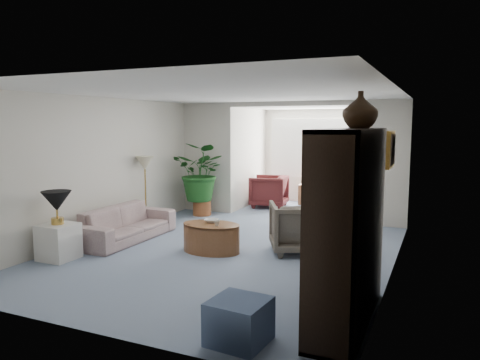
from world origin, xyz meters
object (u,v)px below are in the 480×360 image
at_px(floor_lamp, 145,163).
at_px(sunroom_table, 307,194).
at_px(coffee_cup, 217,223).
at_px(table_lamp, 57,201).
at_px(side_table_dark, 346,234).
at_px(framed_picture, 392,149).
at_px(ottoman, 239,321).
at_px(sunroom_chair_blue, 330,197).
at_px(end_table, 59,242).
at_px(coffee_bowl, 211,221).
at_px(entertainment_cabinet, 348,227).
at_px(sofa, 126,224).
at_px(wingback_chair, 298,227).
at_px(sunroom_chair_maroon, 269,191).
at_px(cabinet_urn, 360,110).
at_px(coffee_table, 211,238).
at_px(plant_pot, 202,208).

xyz_separation_m(floor_lamp, sunroom_table, (2.30, 3.65, -1.00)).
relative_size(coffee_cup, sunroom_table, 0.19).
relative_size(table_lamp, side_table_dark, 0.74).
xyz_separation_m(framed_picture, ottoman, (-1.05, -2.49, -1.50)).
relative_size(floor_lamp, coffee_cup, 3.84).
height_order(ottoman, sunroom_chair_blue, sunroom_chair_blue).
relative_size(end_table, table_lamp, 1.22).
relative_size(coffee_bowl, entertainment_cabinet, 0.11).
relative_size(framed_picture, sunroom_table, 1.00).
distance_m(table_lamp, entertainment_cabinet, 4.40).
relative_size(table_lamp, coffee_cup, 4.69).
distance_m(sofa, wingback_chair, 3.02).
bearing_deg(sofa, ottoman, -128.48).
height_order(wingback_chair, sunroom_chair_maroon, wingback_chair).
bearing_deg(cabinet_urn, wingback_chair, 123.89).
height_order(sofa, coffee_table, sofa).
distance_m(framed_picture, sofa, 4.63).
height_order(end_table, floor_lamp, floor_lamp).
bearing_deg(coffee_bowl, floor_lamp, 152.29).
height_order(end_table, coffee_bowl, end_table).
height_order(floor_lamp, wingback_chair, floor_lamp).
distance_m(ottoman, plant_pot, 6.05).
bearing_deg(coffee_cup, side_table_dark, 27.49).
height_order(table_lamp, cabinet_urn, cabinet_urn).
height_order(wingback_chair, ottoman, wingback_chair).
distance_m(side_table_dark, cabinet_urn, 2.86).
distance_m(framed_picture, coffee_cup, 2.82).
xyz_separation_m(framed_picture, sunroom_table, (-2.49, 4.94, -1.45)).
bearing_deg(floor_lamp, cabinet_urn, -27.87).
height_order(side_table_dark, sunroom_chair_blue, sunroom_chair_blue).
xyz_separation_m(side_table_dark, sunroom_chair_maroon, (-2.51, 3.23, 0.09)).
bearing_deg(entertainment_cabinet, sunroom_chair_blue, 104.56).
bearing_deg(sunroom_table, coffee_table, -92.53).
height_order(coffee_cup, entertainment_cabinet, entertainment_cabinet).
bearing_deg(plant_pot, sunroom_chair_blue, 31.59).
xyz_separation_m(coffee_bowl, sunroom_chair_blue, (1.01, 3.97, -0.14)).
relative_size(entertainment_cabinet, plant_pot, 4.96).
bearing_deg(table_lamp, side_table_dark, 29.05).
distance_m(entertainment_cabinet, cabinet_urn, 1.29).
height_order(entertainment_cabinet, cabinet_urn, cabinet_urn).
bearing_deg(end_table, side_table_dark, 29.05).
distance_m(wingback_chair, cabinet_urn, 2.80).
relative_size(side_table_dark, sunroom_chair_maroon, 0.70).
height_order(wingback_chair, plant_pot, wingback_chair).
xyz_separation_m(end_table, coffee_table, (1.91, 1.31, -0.04)).
height_order(sofa, sunroom_chair_blue, sunroom_chair_blue).
xyz_separation_m(sunroom_chair_blue, sunroom_table, (-0.75, 0.75, -0.08)).
height_order(coffee_table, plant_pot, coffee_table).
distance_m(entertainment_cabinet, plant_pot, 5.93).
bearing_deg(entertainment_cabinet, sunroom_chair_maroon, 117.37).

